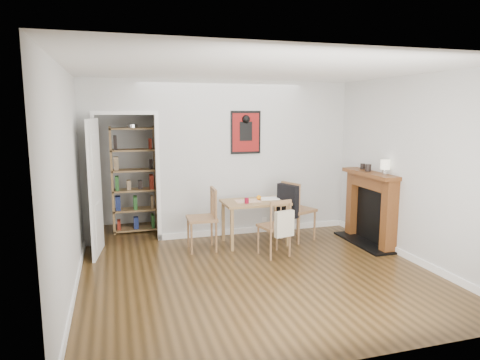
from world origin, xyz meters
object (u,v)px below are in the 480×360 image
object	(u,v)px
chair_left	(202,219)
mantel_lamp	(385,165)
bookshelf	(134,180)
orange_fruit	(259,197)
chair_front	(275,227)
notebook	(269,198)
fireplace	(371,206)
chair_right	(297,210)
red_glass	(247,201)
ceramic_jar_a	(368,168)
dining_table	(255,206)
ceramic_jar_b	(363,166)

from	to	relation	value
chair_left	mantel_lamp	world-z (taller)	mantel_lamp
bookshelf	orange_fruit	xyz separation A→B (m)	(1.88, -1.21, -0.18)
bookshelf	orange_fruit	world-z (taller)	bookshelf
chair_front	notebook	bearing A→B (deg)	76.08
bookshelf	fireplace	xyz separation A→B (m)	(3.58, -1.79, -0.30)
chair_right	bookshelf	xyz separation A→B (m)	(-2.52, 1.30, 0.40)
chair_left	fireplace	bearing A→B (deg)	-9.13
red_glass	mantel_lamp	world-z (taller)	mantel_lamp
chair_left	bookshelf	distance (m)	1.70
ceramic_jar_a	dining_table	bearing A→B (deg)	166.02
chair_right	ceramic_jar_a	distance (m)	1.30
chair_left	fireplace	size ratio (longest dim) A/B	0.77
dining_table	fireplace	bearing A→B (deg)	-15.68
orange_fruit	ceramic_jar_a	size ratio (longest dim) A/B	0.66
red_glass	chair_right	bearing A→B (deg)	7.24
bookshelf	chair_left	bearing A→B (deg)	-56.08
chair_right	ceramic_jar_a	size ratio (longest dim) A/B	8.55
dining_table	ceramic_jar_b	distance (m)	1.90
red_glass	ceramic_jar_b	distance (m)	2.03
dining_table	chair_left	bearing A→B (deg)	-175.25
chair_right	red_glass	xyz separation A→B (m)	(-0.91, -0.12, 0.23)
chair_left	bookshelf	xyz separation A→B (m)	(-0.91, 1.36, 0.43)
chair_left	chair_right	world-z (taller)	chair_right
dining_table	ceramic_jar_b	world-z (taller)	ceramic_jar_b
chair_left	mantel_lamp	size ratio (longest dim) A/B	4.28
chair_left	mantel_lamp	bearing A→B (deg)	-15.52
dining_table	mantel_lamp	xyz separation A→B (m)	(1.78, -0.81, 0.69)
chair_front	orange_fruit	world-z (taller)	chair_front
bookshelf	ceramic_jar_b	size ratio (longest dim) A/B	19.85
chair_right	chair_front	world-z (taller)	chair_right
fireplace	ceramic_jar_b	distance (m)	0.67
chair_front	ceramic_jar_b	size ratio (longest dim) A/B	9.22
red_glass	mantel_lamp	distance (m)	2.15
fireplace	ceramic_jar_a	bearing A→B (deg)	121.77
chair_right	red_glass	world-z (taller)	chair_right
dining_table	chair_front	size ratio (longest dim) A/B	1.19
notebook	ceramic_jar_b	world-z (taller)	ceramic_jar_b
mantel_lamp	ceramic_jar_b	size ratio (longest dim) A/B	2.41
red_glass	orange_fruit	size ratio (longest dim) A/B	1.17
fireplace	red_glass	bearing A→B (deg)	169.22
orange_fruit	mantel_lamp	distance (m)	2.00
notebook	mantel_lamp	world-z (taller)	mantel_lamp
chair_right	mantel_lamp	world-z (taller)	mantel_lamp
notebook	chair_front	bearing A→B (deg)	-103.92
orange_fruit	ceramic_jar_a	xyz separation A→B (m)	(1.65, -0.51, 0.48)
chair_left	orange_fruit	bearing A→B (deg)	8.70
orange_fruit	ceramic_jar_b	bearing A→B (deg)	-8.65
chair_left	notebook	xyz separation A→B (m)	(1.15, 0.16, 0.22)
mantel_lamp	dining_table	bearing A→B (deg)	155.52
bookshelf	notebook	bearing A→B (deg)	-30.14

